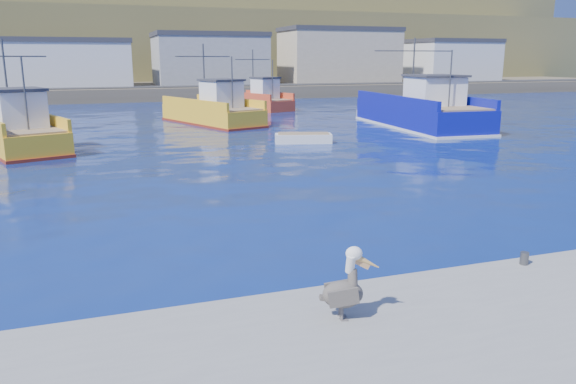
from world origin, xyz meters
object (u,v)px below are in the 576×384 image
object	(u,v)px
trawler_yellow_b	(214,111)
trawler_blue	(421,112)
skiff_far	(369,112)
trawler_yellow_a	(17,132)
skiff_mid	(303,139)
pelican	(345,288)
boat_orange	(260,100)

from	to	relation	value
trawler_yellow_b	trawler_blue	distance (m)	16.53
trawler_yellow_b	skiff_far	size ratio (longest dim) A/B	2.78
trawler_yellow_a	skiff_far	xyz separation A→B (m)	(28.90, 11.29, -0.71)
trawler_blue	skiff_mid	bearing A→B (deg)	-157.70
trawler_blue	trawler_yellow_b	bearing A→B (deg)	152.98
trawler_yellow_a	pelican	size ratio (longest dim) A/B	7.85
boat_orange	pelican	xyz separation A→B (m)	(-12.46, -47.71, 0.07)
trawler_yellow_a	boat_orange	xyz separation A→B (m)	(20.83, 20.33, 0.03)
trawler_yellow_a	trawler_yellow_b	bearing A→B (deg)	33.68
skiff_far	pelican	xyz separation A→B (m)	(-20.53, -38.68, 0.82)
boat_orange	pelican	size ratio (longest dim) A/B	6.32
trawler_yellow_a	boat_orange	distance (m)	29.11
trawler_yellow_b	skiff_mid	xyz separation A→B (m)	(3.15, -12.26, -0.76)
pelican	skiff_mid	bearing A→B (deg)	70.91
skiff_mid	trawler_yellow_b	bearing A→B (deg)	104.40
boat_orange	skiff_mid	size ratio (longest dim) A/B	2.38
skiff_mid	pelican	bearing A→B (deg)	-109.09
trawler_yellow_b	skiff_far	xyz separation A→B (m)	(15.31, 2.24, -0.72)
skiff_far	boat_orange	bearing A→B (deg)	131.77
trawler_blue	pelican	xyz separation A→B (m)	(-19.95, -28.93, -0.08)
skiff_mid	trawler_yellow_a	bearing A→B (deg)	169.18
trawler_yellow_b	boat_orange	xyz separation A→B (m)	(7.24, 11.27, 0.02)
trawler_yellow_b	skiff_far	distance (m)	15.49
trawler_yellow_b	boat_orange	distance (m)	13.40
trawler_yellow_a	trawler_blue	world-z (taller)	trawler_blue
trawler_yellow_a	skiff_far	size ratio (longest dim) A/B	2.73
boat_orange	pelican	world-z (taller)	boat_orange
trawler_yellow_a	trawler_yellow_b	size ratio (longest dim) A/B	0.98
trawler_yellow_b	skiff_mid	size ratio (longest dim) A/B	3.01
trawler_blue	skiff_far	xyz separation A→B (m)	(0.58, 9.75, -0.90)
boat_orange	skiff_mid	world-z (taller)	boat_orange
trawler_blue	pelican	bearing A→B (deg)	-124.58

